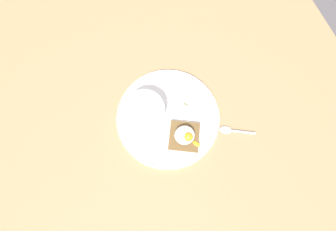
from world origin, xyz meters
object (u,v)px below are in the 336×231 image
Objects in this scene: toast_slice at (184,137)px; banana_slice_left at (189,99)px; banana_slice_right at (184,91)px; spoon at (233,131)px; banana_slice_inner at (179,103)px; poached_egg at (185,135)px; banana_slice_front at (196,95)px; oatmeal_bowl at (145,112)px; banana_slice_back at (184,110)px.

toast_slice is 2.52× the size of banana_slice_left.
banana_slice_right reaches higher than toast_slice.
banana_slice_inner is at bearing 130.15° from spoon.
poached_egg reaches higher than banana_slice_front.
poached_egg is 14.57cm from spoon.
poached_egg is (7.82, -10.46, -0.26)cm from oatmeal_bowl.
banana_slice_inner is (-0.31, 2.50, -0.23)cm from banana_slice_back.
banana_slice_inner is at bearing 75.76° from poached_egg.
banana_slice_front is at bearing 51.53° from poached_egg.
toast_slice is (7.70, -10.29, -2.52)cm from oatmeal_bowl.
banana_slice_left is 1.38× the size of banana_slice_inner.
oatmeal_bowl is 13.10cm from toast_slice.
toast_slice reaches higher than banana_slice_left.
toast_slice is 11.20cm from banana_slice_left.
banana_slice_right is (5.24, 12.57, -2.23)cm from poached_egg.
toast_slice is at bearing -105.13° from banana_slice_inner.
banana_slice_right reaches higher than banana_slice_back.
banana_slice_right is at bearing 9.17° from oatmeal_bowl.
oatmeal_bowl is 2.87× the size of banana_slice_back.
oatmeal_bowl reaches higher than banana_slice_left.
oatmeal_bowl is 25.89cm from spoon.
banana_slice_back is 0.40× the size of spoon.
oatmeal_bowl reaches higher than banana_slice_inner.
banana_slice_left is at bearing 43.38° from banana_slice_back.
oatmeal_bowl reaches higher than banana_slice_back.
banana_slice_front is 2.61cm from banana_slice_left.
banana_slice_left is 2.72cm from banana_slice_right.
banana_slice_left is at bearing 61.01° from poached_egg.
oatmeal_bowl is 13.60cm from banana_slice_left.
spoon is at bearing -44.71° from banana_slice_back.
oatmeal_bowl reaches higher than poached_egg.
poached_egg is 0.74× the size of spoon.
banana_slice_left is 2.97cm from banana_slice_inner.
toast_slice is at bearing -129.36° from banana_slice_front.
oatmeal_bowl is 13.06cm from poached_egg.
poached_egg is 2.22× the size of banana_slice_inner.
poached_egg is (0.12, -0.17, 2.26)cm from toast_slice.
toast_slice is 1.15× the size of spoon.
poached_egg is at bearing -55.90° from toast_slice.
banana_slice_right is at bearing 67.38° from poached_egg.
poached_egg is 10.48cm from banana_slice_inner.
oatmeal_bowl is at bearing 176.66° from banana_slice_inner.
oatmeal_bowl reaches higher than banana_slice_right.
oatmeal_bowl is at bearing 178.89° from banana_slice_front.
banana_slice_right is at bearing 66.64° from toast_slice.
poached_egg reaches higher than banana_slice_right.
spoon is (8.45, -15.97, -1.41)cm from banana_slice_right.
oatmeal_bowl reaches higher than banana_slice_front.
banana_slice_inner is at bearing 74.87° from toast_slice.
oatmeal_bowl is 0.99× the size of toast_slice.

